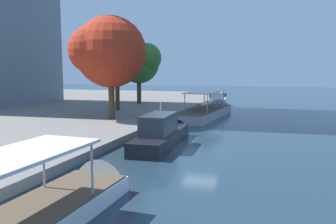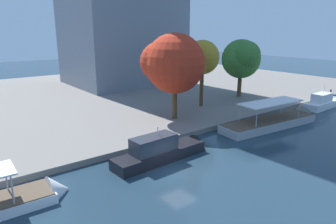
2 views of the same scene
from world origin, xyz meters
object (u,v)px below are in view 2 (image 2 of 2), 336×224
tour_boat_3 (275,123)px  tree_4 (242,58)px  motor_yacht_4 (324,103)px  tree_2 (172,63)px  motor_yacht_2 (164,152)px  tree_0 (202,57)px  mooring_bollard_0 (331,92)px

tour_boat_3 → tree_4: tree_4 is taller
motor_yacht_4 → tree_2: (-24.02, 8.07, 7.18)m
motor_yacht_2 → tree_2: 13.76m
motor_yacht_2 → tour_boat_3: motor_yacht_2 is taller
tour_boat_3 → motor_yacht_4: size_ratio=1.71×
tree_0 → tree_4: size_ratio=1.01×
motor_yacht_2 → tree_4: (25.17, 12.08, 6.53)m
motor_yacht_4 → tree_2: 26.33m
tour_boat_3 → tree_4: 16.13m
tree_4 → tour_boat_3: bearing=-122.5°
motor_yacht_4 → tree_4: (-6.68, 11.31, 6.64)m
motor_yacht_2 → tree_4: tree_4 is taller
tree_0 → tree_2: bearing=-161.0°
motor_yacht_4 → tree_2: size_ratio=0.83×
tour_boat_3 → mooring_bollard_0: 23.01m
mooring_bollard_0 → tree_2: (-32.16, 5.13, 6.73)m
mooring_bollard_0 → tree_4: size_ratio=0.09×
tree_2 → mooring_bollard_0: bearing=-9.1°
motor_yacht_2 → tree_0: tree_0 is taller
mooring_bollard_0 → tree_4: 18.11m
motor_yacht_4 → tree_0: 20.90m
tree_0 → tour_boat_3: bearing=-81.0°
tree_0 → tree_4: (9.70, 0.61, -0.70)m
motor_yacht_2 → tour_boat_3: size_ratio=0.69×
tree_0 → tree_4: bearing=3.6°
tour_boat_3 → tree_2: tree_2 is taller
motor_yacht_4 → motor_yacht_2: bearing=179.5°
tree_0 → motor_yacht_4: bearing=-33.2°
mooring_bollard_0 → tree_0: bearing=162.4°
tree_0 → tree_2: (-7.64, -2.64, -0.17)m
tree_2 → tour_boat_3: bearing=-43.7°
motor_yacht_2 → tree_2: bearing=45.6°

